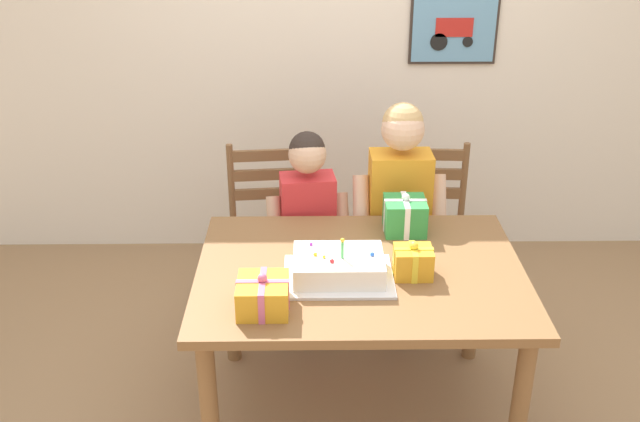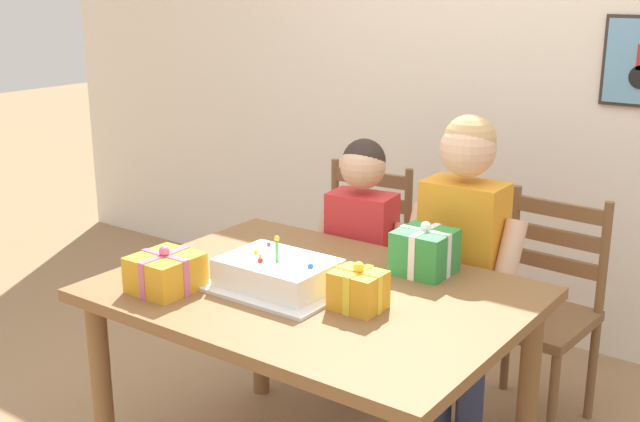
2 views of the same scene
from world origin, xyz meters
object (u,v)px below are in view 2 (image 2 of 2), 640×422
object	(u,v)px
dining_table	(314,316)
gift_box_red_large	(166,273)
chair_left	(355,267)
child_older	(462,247)
gift_box_beside_cake	(358,290)
birthday_cake	(278,275)
gift_box_corner_small	(425,252)
child_younger	(361,246)
chair_right	(537,311)

from	to	relation	value
dining_table	gift_box_red_large	world-z (taller)	gift_box_red_large
chair_left	child_older	size ratio (longest dim) A/B	0.73
gift_box_beside_cake	chair_left	size ratio (longest dim) A/B	0.17
birthday_cake	gift_box_red_large	bearing A→B (deg)	-142.40
gift_box_corner_small	child_younger	bearing A→B (deg)	147.44
gift_box_beside_cake	gift_box_corner_small	distance (m)	0.40
dining_table	chair_right	bearing A→B (deg)	64.46
chair_right	dining_table	bearing A→B (deg)	-115.54
birthday_cake	chair_right	world-z (taller)	birthday_cake
gift_box_red_large	gift_box_beside_cake	size ratio (longest dim) A/B	1.31
dining_table	birthday_cake	size ratio (longest dim) A/B	3.07
birthday_cake	child_younger	bearing A→B (deg)	100.20
dining_table	chair_right	size ratio (longest dim) A/B	1.47
birthday_cake	chair_left	bearing A→B (deg)	109.20
chair_left	child_older	bearing A→B (deg)	-23.01
chair_left	child_younger	bearing A→B (deg)	-52.63
chair_left	birthday_cake	bearing A→B (deg)	-70.80
child_older	child_younger	distance (m)	0.46
gift_box_beside_cake	child_older	bearing A→B (deg)	88.19
child_older	gift_box_red_large	bearing A→B (deg)	-123.75
dining_table	chair_right	world-z (taller)	chair_right
gift_box_beside_cake	child_older	world-z (taller)	child_older
dining_table	gift_box_corner_small	bearing A→B (deg)	57.33
dining_table	birthday_cake	distance (m)	0.19
birthday_cake	gift_box_corner_small	distance (m)	0.52
dining_table	child_younger	distance (m)	0.66
dining_table	gift_box_red_large	bearing A→B (deg)	-142.61
dining_table	gift_box_corner_small	world-z (taller)	gift_box_corner_small
child_younger	gift_box_beside_cake	bearing A→B (deg)	-57.79
child_older	chair_right	bearing A→B (deg)	54.15
gift_box_corner_small	chair_left	xyz separation A→B (m)	(-0.65, 0.56, -0.37)
dining_table	child_older	xyz separation A→B (m)	(0.23, 0.62, 0.11)
dining_table	chair_left	size ratio (longest dim) A/B	1.47
dining_table	gift_box_red_large	size ratio (longest dim) A/B	6.53
child_older	gift_box_beside_cake	bearing A→B (deg)	-91.81
birthday_cake	gift_box_red_large	world-z (taller)	birthday_cake
dining_table	birthday_cake	world-z (taller)	birthday_cake
dining_table	gift_box_beside_cake	xyz separation A→B (m)	(0.21, -0.05, 0.16)
chair_right	child_younger	bearing A→B (deg)	-156.65
birthday_cake	gift_box_red_large	size ratio (longest dim) A/B	2.13
gift_box_beside_cake	chair_left	world-z (taller)	chair_left
birthday_cake	child_older	world-z (taller)	child_older
chair_right	chair_left	bearing A→B (deg)	-179.99
gift_box_corner_small	gift_box_beside_cake	bearing A→B (deg)	-91.84
birthday_cake	chair_left	size ratio (longest dim) A/B	0.48
gift_box_beside_cake	chair_right	xyz separation A→B (m)	(0.22, 0.96, -0.35)
chair_right	child_younger	world-z (taller)	child_younger
dining_table	birthday_cake	bearing A→B (deg)	-143.27
child_younger	dining_table	bearing A→B (deg)	-70.68
birthday_cake	gift_box_beside_cake	bearing A→B (deg)	3.28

